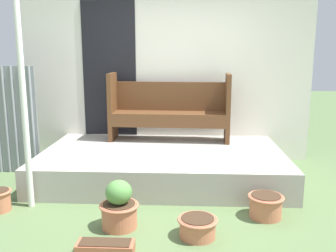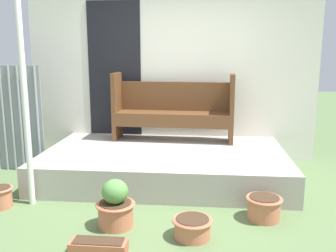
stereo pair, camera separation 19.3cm
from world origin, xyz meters
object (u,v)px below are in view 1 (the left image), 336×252
object	(u,v)px
flower_pot_middle	(119,207)
flower_pot_right	(198,226)
bench	(169,107)
planter_box_rect	(105,248)
support_post	(23,99)
flower_pot_far_right	(266,205)

from	to	relation	value
flower_pot_middle	flower_pot_right	size ratio (longest dim) A/B	1.27
bench	planter_box_rect	distance (m)	2.69
bench	flower_pot_right	xyz separation A→B (m)	(0.35, -2.20, -0.75)
flower_pot_middle	planter_box_rect	size ratio (longest dim) A/B	0.98
support_post	flower_pot_middle	size ratio (longest dim) A/B	5.01
flower_pot_right	planter_box_rect	size ratio (longest dim) A/B	0.77
flower_pot_right	flower_pot_far_right	size ratio (longest dim) A/B	1.02
flower_pot_middle	planter_box_rect	bearing A→B (deg)	-93.72
flower_pot_middle	flower_pot_right	world-z (taller)	flower_pot_middle
flower_pot_right	flower_pot_far_right	bearing A→B (deg)	32.36
flower_pot_right	flower_pot_far_right	distance (m)	0.82
bench	flower_pot_right	world-z (taller)	bench
flower_pot_far_right	flower_pot_right	bearing A→B (deg)	-147.64
flower_pot_middle	flower_pot_far_right	xyz separation A→B (m)	(1.43, 0.29, -0.07)
support_post	flower_pot_far_right	xyz separation A→B (m)	(2.47, -0.16, -1.04)
flower_pot_far_right	planter_box_rect	distance (m)	1.66
flower_pot_middle	planter_box_rect	distance (m)	0.51
flower_pot_far_right	planter_box_rect	xyz separation A→B (m)	(-1.46, -0.78, -0.07)
bench	flower_pot_middle	world-z (taller)	bench
flower_pot_right	planter_box_rect	bearing A→B (deg)	-156.46
flower_pot_middle	bench	bearing A→B (deg)	79.44
flower_pot_middle	flower_pot_right	distance (m)	0.76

